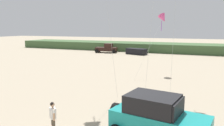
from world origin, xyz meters
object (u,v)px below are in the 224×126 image
at_px(distant_sedan, 136,51).
at_px(kite_purple_stunt, 163,18).
at_px(jeep, 158,118).
at_px(distant_pickup, 107,48).
at_px(person_watching, 53,116).

relative_size(distant_sedan, kite_purple_stunt, 0.60).
distance_m(jeep, distant_sedan, 35.22).
height_order(jeep, distant_pickup, jeep).
relative_size(distant_pickup, distant_sedan, 1.16).
bearing_deg(distant_sedan, person_watching, -61.83).
relative_size(jeep, kite_purple_stunt, 0.71).
xyz_separation_m(person_watching, kite_purple_stunt, (1.89, 18.35, 5.47)).
bearing_deg(kite_purple_stunt, distant_sedan, 116.63).
bearing_deg(distant_pickup, kite_purple_stunt, -48.51).
height_order(person_watching, distant_pickup, distant_pickup).
relative_size(jeep, person_watching, 2.99).
bearing_deg(person_watching, distant_sedan, 100.24).
distance_m(person_watching, distant_sedan, 35.13).
xyz_separation_m(distant_sedan, kite_purple_stunt, (8.13, -16.22, 5.81)).
bearing_deg(jeep, distant_pickup, 118.00).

